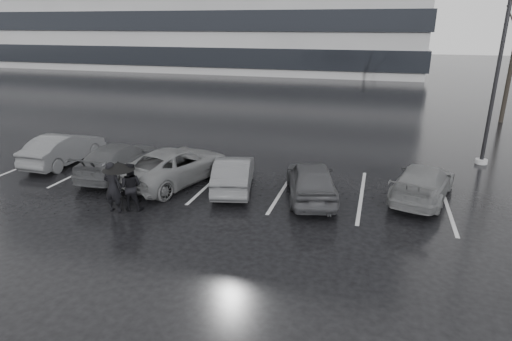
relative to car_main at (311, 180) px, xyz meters
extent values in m
plane|color=black|center=(-1.69, -1.79, -0.66)|extent=(160.00, 160.00, 0.00)
cube|color=black|center=(-23.69, 46.21, 1.34)|extent=(60.60, 25.60, 2.20)
cube|color=black|center=(-23.69, 46.21, 5.34)|extent=(60.60, 25.60, 2.20)
imported|color=black|center=(0.00, 0.00, 0.00)|extent=(2.50, 4.16, 1.33)
imported|color=#2F2F31|center=(-2.84, 0.07, -0.06)|extent=(2.08, 3.86, 1.21)
imported|color=#47484A|center=(-5.21, 0.19, 0.00)|extent=(3.44, 5.18, 1.32)
imported|color=black|center=(-7.71, 0.31, -0.03)|extent=(1.81, 4.39, 1.27)
imported|color=#2F2F31|center=(-10.85, 0.89, -0.01)|extent=(1.43, 4.00, 1.31)
imported|color=#47484A|center=(3.71, 1.05, -0.07)|extent=(2.66, 4.39, 1.19)
imported|color=black|center=(-5.88, -2.88, 0.18)|extent=(0.62, 0.41, 1.68)
imported|color=black|center=(-5.45, -2.59, 0.13)|extent=(0.89, 0.76, 1.58)
cylinder|color=black|center=(-5.66, -2.80, 0.06)|extent=(0.02, 0.02, 1.45)
cone|color=black|center=(-5.66, -2.80, 0.88)|extent=(1.00, 1.00, 0.25)
sphere|color=black|center=(-5.66, -2.80, 1.01)|extent=(0.05, 0.05, 0.05)
cylinder|color=#939496|center=(6.50, 5.87, -0.57)|extent=(0.49, 0.49, 0.20)
cylinder|color=black|center=(6.50, 5.87, 3.75)|extent=(0.16, 0.16, 8.83)
cube|color=#B6B6B8|center=(-12.29, 0.71, -0.66)|extent=(0.12, 5.00, 0.00)
cube|color=#B6B6B8|center=(-9.49, 0.71, -0.66)|extent=(0.12, 5.00, 0.00)
cube|color=#B6B6B8|center=(-6.69, 0.71, -0.66)|extent=(0.12, 5.00, 0.00)
cube|color=#B6B6B8|center=(-3.89, 0.71, -0.66)|extent=(0.12, 5.00, 0.00)
cube|color=#B6B6B8|center=(-1.09, 0.71, -0.66)|extent=(0.12, 5.00, 0.00)
cube|color=#B6B6B8|center=(1.71, 0.71, -0.66)|extent=(0.12, 5.00, 0.00)
cube|color=#B6B6B8|center=(4.51, 0.71, -0.66)|extent=(0.12, 5.00, 0.00)
camera|label=1|loc=(2.01, -13.77, 5.11)|focal=30.00mm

